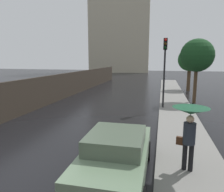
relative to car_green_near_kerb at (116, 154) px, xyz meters
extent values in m
plane|color=black|center=(-2.90, -0.73, -0.73)|extent=(120.00, 120.00, 0.00)
cube|color=slate|center=(0.00, 0.01, -0.09)|extent=(1.80, 4.08, 0.63)
cube|color=#4D5C49|center=(0.00, -0.04, 0.45)|extent=(1.56, 1.81, 0.45)
cylinder|color=black|center=(-0.82, 1.34, -0.40)|extent=(0.23, 0.65, 0.64)
cylinder|color=black|center=(0.79, 1.36, -0.40)|extent=(0.23, 0.65, 0.64)
cylinder|color=black|center=(-0.79, -1.34, -0.40)|extent=(0.23, 0.65, 0.64)
cylinder|color=black|center=(2.12, 0.64, -0.17)|extent=(0.14, 0.14, 0.83)
cylinder|color=black|center=(1.95, 0.69, -0.17)|extent=(0.14, 0.14, 0.83)
cylinder|color=#232833|center=(2.04, 0.66, 0.57)|extent=(0.35, 0.35, 0.64)
sphere|color=tan|center=(2.04, 0.66, 1.00)|extent=(0.23, 0.23, 0.23)
cube|color=#3F2314|center=(1.79, 0.73, 0.30)|extent=(0.22, 0.15, 0.24)
cylinder|color=#4C4C51|center=(2.04, 0.66, 0.92)|extent=(0.02, 0.02, 0.84)
cone|color=#144C2D|center=(2.04, 0.66, 1.24)|extent=(1.04, 1.04, 0.20)
cylinder|color=black|center=(1.32, 9.09, 1.36)|extent=(0.12, 0.12, 3.90)
cube|color=black|center=(1.32, 9.09, 3.69)|extent=(0.26, 0.26, 0.75)
sphere|color=red|center=(1.32, 8.92, 3.94)|extent=(0.17, 0.17, 0.17)
sphere|color=#392405|center=(1.32, 8.92, 3.69)|extent=(0.17, 0.17, 0.17)
sphere|color=black|center=(1.32, 8.92, 3.44)|extent=(0.17, 0.17, 0.17)
cylinder|color=#4C3823|center=(4.04, 18.85, 0.53)|extent=(0.37, 0.37, 2.52)
sphere|color=#1E5123|center=(4.04, 18.85, 2.67)|extent=(2.52, 2.52, 2.52)
cylinder|color=#4C3823|center=(3.74, 11.92, 0.69)|extent=(0.27, 0.27, 2.83)
sphere|color=#19421E|center=(3.74, 11.92, 2.99)|extent=(2.53, 2.53, 2.53)
cube|color=#B2A88E|center=(-10.07, 50.84, 12.43)|extent=(15.64, 8.60, 26.31)
camera|label=1|loc=(1.20, -5.56, 2.71)|focal=33.81mm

